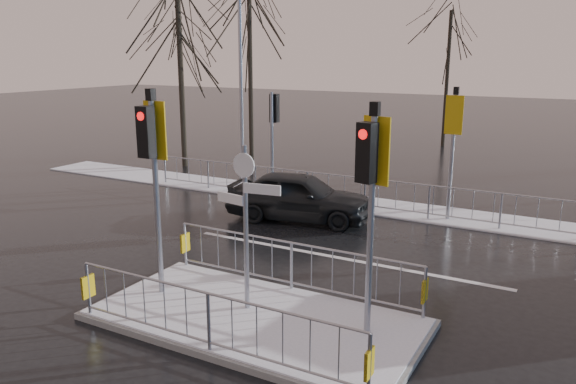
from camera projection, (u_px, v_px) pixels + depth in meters
The scene contains 11 objects.
ground at pixel (255, 323), 10.23m from camera, with size 120.00×120.00×0.00m, color black.
snow_verge at pixel (401, 210), 17.54m from camera, with size 30.00×2.00×0.04m, color white.
lane_markings at pixel (245, 330), 9.94m from camera, with size 8.00×11.38×0.01m.
traffic_island at pixel (255, 303), 10.15m from camera, with size 6.00×3.04×4.15m.
far_kerb_fixtures at pixel (407, 183), 16.73m from camera, with size 18.00×0.65×3.83m.
car_far_lane at pixel (299, 196), 16.39m from camera, with size 1.69×4.21×1.43m, color black.
tree_near_a at pixel (178, 20), 23.03m from camera, with size 4.75×4.75×8.97m.
tree_near_b at pixel (250, 44), 23.37m from camera, with size 4.00×4.00×7.55m.
tree_near_c at pixel (181, 59), 26.48m from camera, with size 3.50×3.50×6.61m.
tree_far_a at pixel (449, 52), 28.72m from camera, with size 3.75×3.75×7.08m.
street_lamp_left at pixel (242, 62), 20.24m from camera, with size 1.25×0.18×8.20m.
Camera 1 is at (5.03, -7.91, 4.77)m, focal length 35.00 mm.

